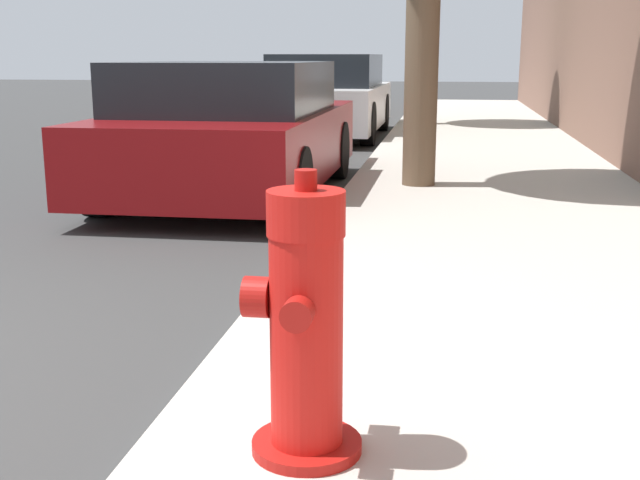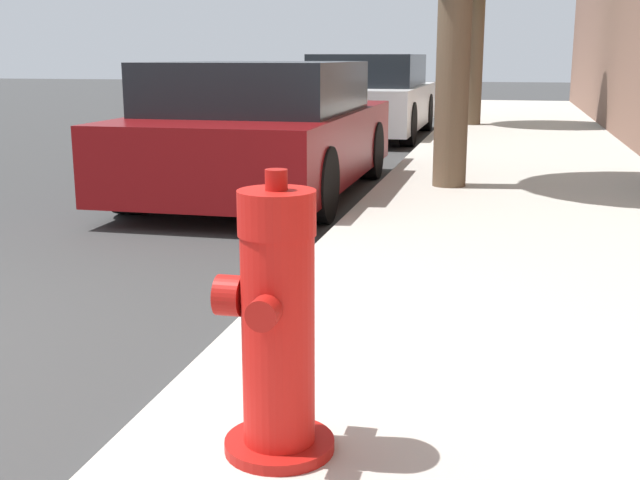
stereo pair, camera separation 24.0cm
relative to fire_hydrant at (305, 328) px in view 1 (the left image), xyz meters
name	(u,v)px [view 1 (the left image)]	position (x,y,z in m)	size (l,w,h in m)	color
sidewalk_slab	(569,436)	(0.83, 0.36, -0.46)	(2.73, 40.00, 0.13)	#B7B2A8
fire_hydrant	(305,328)	(0.00, 0.00, 0.00)	(0.35, 0.35, 0.86)	#A91511
parked_car_near	(232,131)	(-1.63, 5.17, 0.09)	(1.85, 3.92, 1.26)	maroon
parked_car_mid	(329,97)	(-1.58, 10.95, 0.12)	(1.76, 4.13, 1.33)	silver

